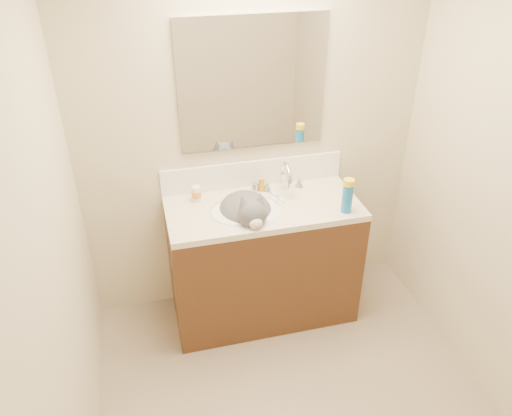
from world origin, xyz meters
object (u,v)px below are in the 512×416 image
basin (246,220)px  pill_bottle (196,193)px  cat (247,213)px  spray_can (347,199)px  amber_bottle (262,185)px  faucet (285,180)px  silver_jar (255,187)px  vanity_cabinet (263,263)px

basin → pill_bottle: size_ratio=4.54×
cat → spray_can: (0.58, -0.15, 0.10)m
basin → spray_can: bearing=-15.3°
basin → cat: cat is taller
cat → amber_bottle: bearing=54.0°
faucet → cat: size_ratio=0.60×
basin → silver_jar: bearing=62.7°
pill_bottle → amber_bottle: size_ratio=1.08×
faucet → spray_can: (0.29, -0.33, 0.00)m
faucet → amber_bottle: 0.16m
vanity_cabinet → pill_bottle: 0.65m
pill_bottle → amber_bottle: 0.43m
vanity_cabinet → basin: basin is taller
faucet → pill_bottle: 0.57m
faucet → silver_jar: (-0.18, 0.06, -0.06)m
pill_bottle → silver_jar: bearing=4.3°
vanity_cabinet → silver_jar: silver_jar is taller
cat → pill_bottle: cat is taller
amber_bottle → cat: bearing=-124.5°
cat → pill_bottle: (-0.28, 0.20, 0.07)m
vanity_cabinet → amber_bottle: amber_bottle is taller
pill_bottle → silver_jar: size_ratio=1.85×
amber_bottle → vanity_cabinet: bearing=-101.2°
basin → spray_can: spray_can is taller
faucet → spray_can: faucet is taller
silver_jar → vanity_cabinet: bearing=-88.6°
silver_jar → spray_can: size_ratio=0.30×
faucet → spray_can: size_ratio=1.60×
amber_bottle → faucet: bearing=-16.9°
cat → pill_bottle: size_ratio=4.71×
faucet → silver_jar: 0.20m
faucet → spray_can: bearing=-48.8°
silver_jar → faucet: bearing=-16.9°
faucet → cat: 0.35m
faucet → pill_bottle: (-0.57, 0.03, -0.04)m
silver_jar → amber_bottle: size_ratio=0.58×
vanity_cabinet → basin: size_ratio=2.67×
pill_bottle → spray_can: bearing=-22.4°
pill_bottle → silver_jar: pill_bottle is taller
basin → cat: (0.01, -0.01, 0.05)m
cat → amber_bottle: (0.15, 0.22, 0.06)m
basin → amber_bottle: (0.16, 0.21, 0.12)m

